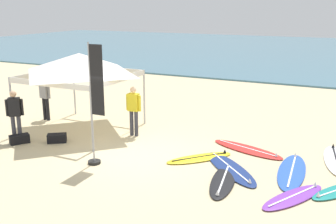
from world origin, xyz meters
The scene contains 16 objects.
ground_plane centered at (0.00, 0.00, 0.00)m, with size 80.00×80.00×0.00m, color beige.
sea centered at (0.00, 30.80, 0.05)m, with size 80.00×36.00×0.10m, color teal.
canopy_tent centered at (-2.95, 1.26, 2.39)m, with size 3.37×3.37×2.75m.
surfboard_blue centered at (4.42, 0.60, 0.04)m, with size 0.85×2.62×0.19m.
surfboard_black centered at (2.94, -0.74, 0.04)m, with size 0.92×2.24×0.19m.
surfboard_yellow centered at (1.85, 0.44, 0.04)m, with size 1.80×1.90×0.19m.
surfboard_red centered at (2.92, 1.75, 0.04)m, with size 2.51×1.40×0.19m.
surfboard_white centered at (5.44, 1.99, 0.04)m, with size 1.00×2.50×0.19m.
surfboard_purple centered at (4.68, -0.89, 0.04)m, with size 1.46×2.07×0.19m.
surfboard_navy centered at (2.88, 0.09, 0.04)m, with size 2.26×2.31×0.19m.
person_black centered at (-4.09, -0.72, 0.99)m, with size 0.46×0.39×1.71m.
person_yellow centered at (-0.96, 1.48, 0.99)m, with size 0.55×0.23×1.71m.
person_grey centered at (-5.01, 1.67, 0.99)m, with size 0.55×0.25×1.71m.
banner_flag centered at (-0.61, -1.16, 1.57)m, with size 0.60×0.36×3.40m.
gear_bag_near_tent centered at (-3.92, -0.80, 0.14)m, with size 0.60×0.32×0.28m, color black.
gear_bag_by_pole centered at (-2.88, -0.21, 0.14)m, with size 0.60×0.32×0.28m, color black.
Camera 1 is at (5.63, -9.61, 4.31)m, focal length 42.08 mm.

